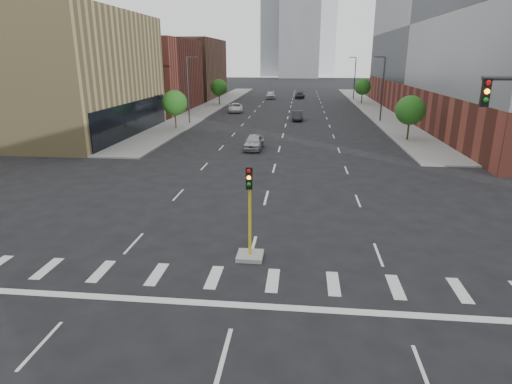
% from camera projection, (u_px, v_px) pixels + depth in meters
% --- Properties ---
extents(sidewalk_left_far, '(5.00, 92.00, 0.15)m').
position_uv_depth(sidewalk_left_far, '(213.00, 105.00, 83.03)').
color(sidewalk_left_far, gray).
rests_on(sidewalk_left_far, ground).
extents(sidewalk_right_far, '(5.00, 92.00, 0.15)m').
position_uv_depth(sidewalk_right_far, '(371.00, 107.00, 79.99)').
color(sidewalk_right_far, gray).
rests_on(sidewalk_right_far, ground).
extents(building_left_mid, '(20.00, 24.00, 14.00)m').
position_uv_depth(building_left_mid, '(48.00, 75.00, 49.97)').
color(building_left_mid, '#9A8857').
rests_on(building_left_mid, ground).
extents(building_left_far_a, '(20.00, 22.00, 12.00)m').
position_uv_depth(building_left_far_a, '(133.00, 75.00, 74.93)').
color(building_left_far_a, brown).
rests_on(building_left_far_a, ground).
extents(building_left_far_b, '(20.00, 24.00, 13.00)m').
position_uv_depth(building_left_far_b, '(175.00, 69.00, 99.44)').
color(building_left_far_b, brown).
rests_on(building_left_far_b, ground).
extents(building_right_main, '(24.00, 70.00, 22.00)m').
position_uv_depth(building_right_main, '(493.00, 43.00, 61.96)').
color(building_right_main, brown).
rests_on(building_right_main, ground).
extents(tower_left, '(22.00, 22.00, 70.00)m').
position_uv_depth(tower_left, '(285.00, 2.00, 210.33)').
color(tower_left, '#B2B7BC').
rests_on(tower_left, ground).
extents(tower_right, '(20.00, 20.00, 80.00)m').
position_uv_depth(tower_right, '(319.00, 1.00, 244.95)').
color(tower_right, '#B2B7BC').
rests_on(tower_right, ground).
extents(tower_mid, '(18.00, 18.00, 44.00)m').
position_uv_depth(tower_mid, '(300.00, 28.00, 194.45)').
color(tower_mid, slate).
rests_on(tower_mid, ground).
extents(median_traffic_signal, '(1.20, 1.20, 4.40)m').
position_uv_depth(median_traffic_signal, '(250.00, 239.00, 19.55)').
color(median_traffic_signal, '#999993').
rests_on(median_traffic_signal, ground).
extents(streetlight_right_a, '(1.60, 0.22, 9.07)m').
position_uv_depth(streetlight_right_a, '(382.00, 86.00, 60.65)').
color(streetlight_right_a, '#2D2D30').
rests_on(streetlight_right_a, ground).
extents(streetlight_right_b, '(1.60, 0.22, 9.07)m').
position_uv_depth(streetlight_right_b, '(354.00, 76.00, 93.85)').
color(streetlight_right_b, '#2D2D30').
rests_on(streetlight_right_b, ground).
extents(streetlight_left, '(1.60, 0.22, 9.07)m').
position_uv_depth(streetlight_left, '(189.00, 87.00, 58.62)').
color(streetlight_left, '#2D2D30').
rests_on(streetlight_left, ground).
extents(tree_left_near, '(3.20, 3.20, 4.85)m').
position_uv_depth(tree_left_near, '(175.00, 103.00, 54.42)').
color(tree_left_near, '#382619').
rests_on(tree_left_near, ground).
extents(tree_left_far, '(3.20, 3.20, 4.85)m').
position_uv_depth(tree_left_far, '(219.00, 87.00, 82.88)').
color(tree_left_far, '#382619').
rests_on(tree_left_far, ground).
extents(tree_right_near, '(3.20, 3.20, 4.85)m').
position_uv_depth(tree_right_near, '(410.00, 110.00, 46.85)').
color(tree_right_near, '#382619').
rests_on(tree_right_near, ground).
extents(tree_right_far, '(3.20, 3.20, 4.85)m').
position_uv_depth(tree_right_far, '(363.00, 87.00, 84.79)').
color(tree_right_far, '#382619').
rests_on(tree_right_far, ground).
extents(car_near_left, '(1.89, 4.44, 1.50)m').
position_uv_depth(car_near_left, '(254.00, 142.00, 43.22)').
color(car_near_left, '#9FA0A4').
rests_on(car_near_left, ground).
extents(car_mid_right, '(1.62, 4.25, 1.38)m').
position_uv_depth(car_mid_right, '(297.00, 116.00, 63.15)').
color(car_mid_right, '#222328').
rests_on(car_mid_right, ground).
extents(car_far_left, '(3.19, 5.56, 1.46)m').
position_uv_depth(car_far_left, '(235.00, 108.00, 73.06)').
color(car_far_left, silver).
rests_on(car_far_left, ground).
extents(car_deep_right, '(2.33, 4.88, 1.37)m').
position_uv_depth(car_deep_right, '(300.00, 95.00, 97.63)').
color(car_deep_right, black).
rests_on(car_deep_right, ground).
extents(car_distant, '(2.35, 5.07, 1.68)m').
position_uv_depth(car_distant, '(270.00, 95.00, 96.69)').
color(car_distant, '#AEAEB3').
rests_on(car_distant, ground).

